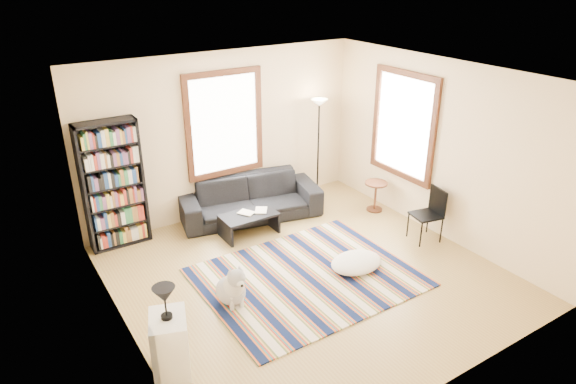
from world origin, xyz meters
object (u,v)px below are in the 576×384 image
side_table (375,196)px  bookshelf (113,185)px  floor_cushion (356,262)px  sofa (250,198)px  folding_chair (426,215)px  coffee_table (249,224)px  white_cabinet (170,345)px  floor_lamp (318,149)px  dog (230,283)px

side_table → bookshelf: bearing=163.1°
bookshelf → floor_cushion: bearing=-44.1°
sofa → folding_chair: size_ratio=2.78×
folding_chair → coffee_table: bearing=155.0°
sofa → folding_chair: 2.95m
bookshelf → white_cabinet: (-0.34, -3.08, -0.65)m
floor_lamp → white_cabinet: size_ratio=2.66×
bookshelf → folding_chair: size_ratio=2.33×
folding_chair → floor_cushion: bearing=-165.5°
floor_cushion → floor_lamp: 2.74m
floor_lamp → side_table: bearing=-66.3°
bookshelf → white_cabinet: 3.16m
floor_lamp → folding_chair: 2.41m
folding_chair → dog: size_ratio=1.45×
bookshelf → side_table: 4.41m
side_table → dog: bearing=-162.8°
bookshelf → dog: bearing=-71.8°
floor_lamp → coffee_table: bearing=-160.3°
coffee_table → floor_lamp: floor_lamp is taller
coffee_table → side_table: bearing=-10.7°
floor_cushion → folding_chair: bearing=3.2°
floor_cushion → side_table: (1.51, 1.31, 0.17)m
bookshelf → floor_cushion: size_ratio=2.51×
coffee_table → folding_chair: bearing=-36.3°
bookshelf → folding_chair: (4.11, -2.49, -0.57)m
floor_lamp → dog: floor_lamp is taller
floor_lamp → bookshelf: bearing=177.4°
bookshelf → folding_chair: bookshelf is taller
coffee_table → floor_lamp: bearing=19.7°
floor_cushion → floor_lamp: floor_lamp is taller
white_cabinet → dog: 1.33m
floor_cushion → white_cabinet: bearing=-170.5°
side_table → folding_chair: folding_chair is taller
floor_cushion → floor_lamp: (1.03, 2.40, 0.83)m
side_table → floor_lamp: bearing=113.7°
floor_lamp → side_table: (0.48, -1.09, -0.66)m
white_cabinet → side_table: bearing=41.2°
sofa → dog: (-1.42, -2.05, -0.05)m
coffee_table → folding_chair: (2.27, -1.67, 0.25)m
sofa → white_cabinet: 3.77m
coffee_table → side_table: (2.32, -0.44, 0.09)m
folding_chair → dog: 3.36m
sofa → floor_cushion: bearing=-65.8°
coffee_table → sofa: bearing=59.5°
sofa → folding_chair: bearing=-36.5°
folding_chair → white_cabinet: folding_chair is taller
floor_lamp → folding_chair: floor_lamp is taller
sofa → folding_chair: (1.94, -2.22, 0.08)m
floor_cushion → folding_chair: folding_chair is taller
coffee_table → folding_chair: 2.82m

